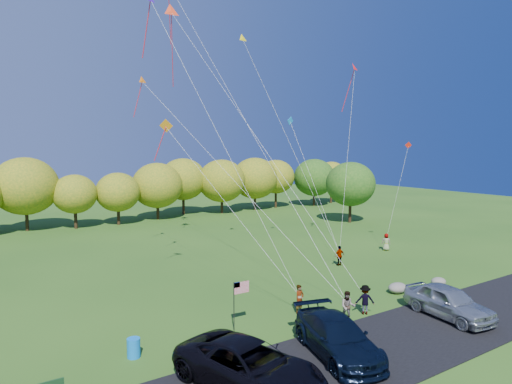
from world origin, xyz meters
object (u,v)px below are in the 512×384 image
flyer_c (365,300)px  trash_barrel (134,348)px  flyer_b (348,306)px  minivan_dark (249,366)px  minivan_navy (337,337)px  flyer_a (300,299)px  minivan_silver (448,302)px  flyer_e (386,242)px  flyer_d (340,256)px

flyer_c → trash_barrel: bearing=27.8°
flyer_b → minivan_dark: bearing=-119.3°
flyer_b → trash_barrel: (-10.95, 2.25, -0.39)m
minivan_navy → trash_barrel: 9.10m
flyer_a → trash_barrel: flyer_a is taller
minivan_navy → minivan_silver: 8.23m
minivan_dark → minivan_silver: bearing=-15.9°
minivan_navy → flyer_a: (1.92, 5.06, -0.07)m
minivan_navy → minivan_silver: size_ratio=1.12×
minivan_navy → flyer_b: (3.32, 2.69, -0.06)m
minivan_dark → flyer_e: 26.40m
minivan_silver → trash_barrel: bearing=169.4°
flyer_e → flyer_a: bearing=68.9°
minivan_dark → trash_barrel: (-2.86, 5.07, -0.50)m
minivan_navy → flyer_c: bearing=46.7°
flyer_a → flyer_b: bearing=-67.6°
minivan_navy → flyer_e: 22.29m
flyer_a → flyer_b: flyer_b is taller
flyer_c → flyer_d: (6.14, 8.41, -0.04)m
minivan_navy → minivan_silver: (8.23, -0.00, 0.04)m
trash_barrel → minivan_navy: bearing=-32.9°
flyer_c → flyer_d: flyer_c is taller
flyer_a → flyer_e: 18.06m
minivan_silver → flyer_c: size_ratio=3.09×
flyer_d → minivan_navy: bearing=49.6°
minivan_silver → flyer_e: bearing=58.8°
flyer_a → flyer_e: flyer_a is taller
flyer_d → minivan_silver: bearing=79.9°
flyer_c → flyer_e: 16.59m
minivan_navy → flyer_e: bearing=50.9°
minivan_silver → trash_barrel: minivan_silver is taller
flyer_c → flyer_e: (13.32, 9.90, -0.05)m
minivan_navy → trash_barrel: size_ratio=6.57×
flyer_c → flyer_d: size_ratio=1.05×
flyer_b → flyer_c: bearing=50.8°
minivan_silver → trash_barrel: (-15.86, 4.94, -0.50)m
flyer_b → flyer_e: bearing=75.8°
minivan_dark → flyer_a: size_ratio=3.87×
flyer_d → minivan_dark: bearing=39.8°
flyer_c → flyer_d: bearing=-89.3°
flyer_c → minivan_navy: bearing=67.8°
flyer_a → flyer_c: (2.98, -2.11, 0.01)m
flyer_e → minivan_navy: bearing=78.5°
trash_barrel → flyer_b: bearing=-11.6°
minivan_dark → flyer_c: bearing=1.2°
flyer_b → trash_barrel: flyer_b is taller
minivan_dark → flyer_a: 8.47m
trash_barrel → minivan_dark: bearing=-60.6°
flyer_b → flyer_c: same height
minivan_dark → flyer_d: bearing=19.5°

